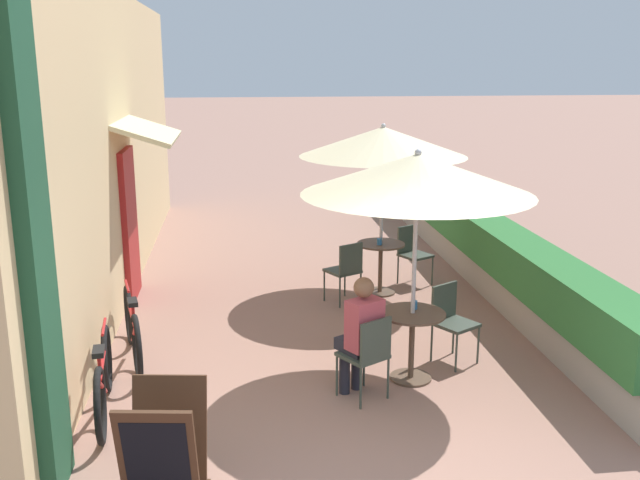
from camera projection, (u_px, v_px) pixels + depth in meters
cafe_facade_wall at (119, 146)px, 10.01m from camera, size 0.98×11.62×4.20m
planter_hedge at (476, 242)px, 11.02m from camera, size 0.60×10.62×1.01m
patio_table_near at (412, 334)px, 7.41m from camera, size 0.68×0.68×0.74m
patio_umbrella_near at (417, 174)px, 6.99m from camera, size 2.32×2.32×2.43m
cafe_chair_near_left at (368, 351)px, 6.94m from camera, size 0.55×0.55×0.87m
seated_patron_near_left at (361, 332)px, 6.98m from camera, size 0.48×0.51×1.25m
cafe_chair_near_right at (451, 317)px, 7.87m from camera, size 0.55×0.55×0.87m
coffee_cup_near at (414, 305)px, 7.45m from camera, size 0.07×0.07×0.09m
patio_table_mid at (380, 259)px, 10.17m from camera, size 0.68×0.68×0.74m
patio_umbrella_mid at (383, 142)px, 9.76m from camera, size 2.32×2.32×2.43m
cafe_chair_mid_left at (346, 267)px, 9.72m from camera, size 0.54×0.54×0.87m
cafe_chair_mid_right at (412, 250)px, 10.61m from camera, size 0.54×0.54×0.87m
coffee_cup_mid at (379, 242)px, 10.02m from camera, size 0.07×0.07×0.09m
bicycle_leaning at (104, 379)px, 6.69m from camera, size 0.25×1.71×0.78m
bicycle_second at (133, 329)px, 7.92m from camera, size 0.43×1.71×0.80m
menu_board at (164, 447)px, 5.36m from camera, size 0.66×0.70×0.90m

